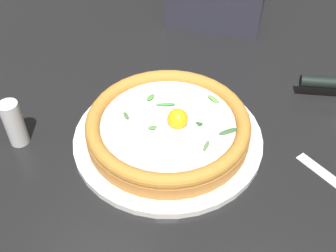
% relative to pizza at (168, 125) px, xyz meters
% --- Properties ---
extents(ground_plane, '(2.40, 2.40, 0.03)m').
position_rel_pizza_xyz_m(ground_plane, '(-0.03, 0.02, -0.05)').
color(ground_plane, black).
rests_on(ground_plane, ground).
extents(pizza_plate, '(0.32, 0.32, 0.01)m').
position_rel_pizza_xyz_m(pizza_plate, '(0.00, 0.00, -0.03)').
color(pizza_plate, white).
rests_on(pizza_plate, ground).
extents(pizza, '(0.27, 0.27, 0.06)m').
position_rel_pizza_xyz_m(pizza, '(0.00, 0.00, 0.00)').
color(pizza, '#BE7B37').
rests_on(pizza, pizza_plate).
extents(pizza_cutter, '(0.04, 0.15, 0.07)m').
position_rel_pizza_xyz_m(pizza_cutter, '(0.20, -0.26, 0.00)').
color(pizza_cutter, silver).
rests_on(pizza_cutter, ground).
extents(pepper_shaker, '(0.03, 0.03, 0.08)m').
position_rel_pizza_xyz_m(pepper_shaker, '(-0.08, 0.24, 0.01)').
color(pepper_shaker, silver).
rests_on(pepper_shaker, ground).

